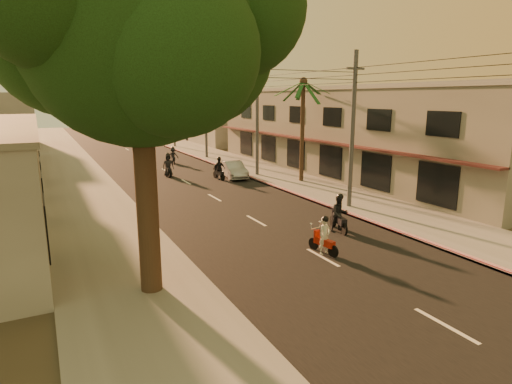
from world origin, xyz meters
TOP-DOWN VIEW (x-y plane):
  - ground at (0.00, 0.00)m, footprint 160.00×160.00m
  - road at (0.00, 20.00)m, footprint 10.00×140.00m
  - sidewalk_right at (7.50, 20.00)m, footprint 5.00×140.00m
  - sidewalk_left at (-7.50, 20.00)m, footprint 5.00×140.00m
  - curb_stripe at (5.10, 15.00)m, footprint 0.20×60.00m
  - shophouse_row at (13.95, 18.00)m, footprint 8.80×34.20m
  - distant_tower at (16.00, 56.00)m, footprint 12.10×12.10m
  - broadleaf_tree at (-6.61, 2.14)m, footprint 9.60×8.70m
  - palm_tree at (8.00, 16.00)m, footprint 5.00×5.00m
  - utility_poles at (6.20, 20.00)m, footprint 1.20×48.26m
  - filler_right at (14.00, 45.00)m, footprint 8.00×14.00m
  - filler_left_far at (-14.00, 52.00)m, footprint 8.00×14.00m
  - scooter_red at (0.33, 2.37)m, footprint 0.74×1.68m
  - scooter_mid_a at (2.79, 4.56)m, footprint 1.19×1.91m
  - scooter_mid_b at (2.68, 19.78)m, footprint 1.09×1.89m
  - scooter_far_a at (-0.56, 22.94)m, footprint 1.05×2.02m
  - scooter_far_b at (1.80, 29.65)m, footprint 1.22×1.73m
  - parked_car at (4.04, 20.02)m, footprint 2.58×4.51m

SIDE VIEW (x-z plane):
  - ground at x=0.00m, z-range 0.00..0.00m
  - road at x=0.00m, z-range 0.00..0.02m
  - sidewalk_right at x=7.50m, z-range 0.00..0.12m
  - sidewalk_left at x=-7.50m, z-range 0.00..0.12m
  - curb_stripe at x=5.10m, z-range 0.00..0.20m
  - parked_car at x=4.04m, z-range 0.00..1.36m
  - scooter_red at x=0.33m, z-range -0.10..1.56m
  - scooter_far_b at x=1.80m, z-range -0.07..1.64m
  - scooter_mid_b at x=2.68m, z-range -0.10..1.76m
  - scooter_mid_a at x=2.79m, z-range -0.09..1.82m
  - scooter_far_a at x=-0.56m, z-range -0.10..1.89m
  - filler_right at x=14.00m, z-range 0.00..6.00m
  - filler_left_far at x=-14.00m, z-range 0.00..7.00m
  - shophouse_row at x=13.95m, z-range 0.00..7.30m
  - utility_poles at x=6.20m, z-range 2.04..11.04m
  - palm_tree at x=8.00m, z-range 3.05..11.25m
  - broadleaf_tree at x=-6.61m, z-range 2.43..14.53m
  - distant_tower at x=16.00m, z-range 0.00..28.00m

